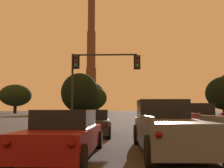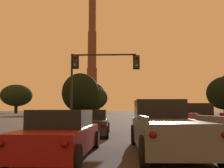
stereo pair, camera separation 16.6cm
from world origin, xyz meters
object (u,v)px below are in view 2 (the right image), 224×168
at_px(pickup_truck_center_lane_second, 165,128).
at_px(sedan_left_lane_second, 60,134).
at_px(sedan_left_lane_front, 92,123).
at_px(traffic_light_overhead_left, 94,70).
at_px(pickup_truck_right_lane_front, 201,121).
at_px(smokestack, 92,66).

distance_m(pickup_truck_center_lane_second, sedan_left_lane_second, 3.55).
distance_m(sedan_left_lane_second, sedan_left_lane_front, 6.76).
height_order(pickup_truck_center_lane_second, traffic_light_overhead_left, traffic_light_overhead_left).
height_order(pickup_truck_right_lane_front, traffic_light_overhead_left, traffic_light_overhead_left).
height_order(pickup_truck_center_lane_second, pickup_truck_right_lane_front, same).
bearing_deg(smokestack, sedan_left_lane_front, -83.40).
bearing_deg(sedan_left_lane_second, traffic_light_overhead_left, 93.30).
bearing_deg(sedan_left_lane_second, sedan_left_lane_front, 89.77).
relative_size(sedan_left_lane_front, smokestack, 0.09).
bearing_deg(pickup_truck_center_lane_second, sedan_left_lane_front, 118.52).
bearing_deg(sedan_left_lane_front, pickup_truck_right_lane_front, 0.71).
height_order(pickup_truck_center_lane_second, sedan_left_lane_front, pickup_truck_center_lane_second).
relative_size(pickup_truck_right_lane_front, traffic_light_overhead_left, 0.89).
xyz_separation_m(pickup_truck_center_lane_second, smokestack, (-15.40, 111.09, 20.90)).
bearing_deg(smokestack, sedan_left_lane_second, -83.89).
xyz_separation_m(pickup_truck_center_lane_second, pickup_truck_right_lane_front, (3.00, 6.03, 0.00)).
relative_size(pickup_truck_center_lane_second, sedan_left_lane_second, 1.16).
xyz_separation_m(pickup_truck_center_lane_second, sedan_left_lane_second, (-3.40, -1.02, -0.14)).
relative_size(pickup_truck_center_lane_second, smokestack, 0.10).
bearing_deg(traffic_light_overhead_left, pickup_truck_right_lane_front, -45.38).
relative_size(pickup_truck_center_lane_second, pickup_truck_right_lane_front, 1.00).
height_order(sedan_left_lane_second, traffic_light_overhead_left, traffic_light_overhead_left).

